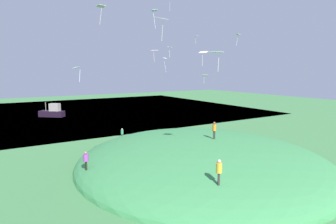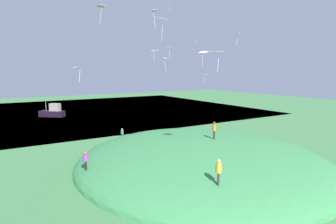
{
  "view_description": "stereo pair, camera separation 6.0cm",
  "coord_description": "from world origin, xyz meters",
  "px_view_note": "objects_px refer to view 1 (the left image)",
  "views": [
    {
      "loc": [
        33.57,
        -16.43,
        9.34
      ],
      "look_at": [
        3.09,
        2.38,
        4.17
      ],
      "focal_mm": 29.88,
      "sensor_mm": 36.0,
      "label": 1
    },
    {
      "loc": [
        33.6,
        -16.38,
        9.34
      ],
      "look_at": [
        3.09,
        2.38,
        4.17
      ],
      "focal_mm": 29.88,
      "sensor_mm": 36.0,
      "label": 2
    }
  ],
  "objects_px": {
    "person_on_hilltop": "(122,132)",
    "person_with_child": "(219,169)",
    "kite_0": "(154,11)",
    "kite_10": "(101,7)",
    "kite_13": "(238,36)",
    "kite_7": "(203,53)",
    "kite_5": "(155,51)",
    "kite_8": "(161,19)",
    "kite_4": "(170,48)",
    "kite_6": "(77,69)",
    "kite_3": "(165,60)",
    "boat_on_lake": "(53,112)",
    "kite_12": "(217,53)",
    "kite_2": "(197,36)",
    "person_watching_kites": "(86,159)",
    "person_walking_path": "(214,128)",
    "kite_1": "(205,76)"
  },
  "relations": [
    {
      "from": "kite_0",
      "to": "kite_2",
      "type": "height_order",
      "value": "kite_0"
    },
    {
      "from": "kite_13",
      "to": "kite_3",
      "type": "bearing_deg",
      "value": -144.18
    },
    {
      "from": "kite_7",
      "to": "kite_8",
      "type": "relative_size",
      "value": 0.97
    },
    {
      "from": "kite_2",
      "to": "kite_5",
      "type": "relative_size",
      "value": 0.86
    },
    {
      "from": "kite_6",
      "to": "kite_10",
      "type": "relative_size",
      "value": 0.74
    },
    {
      "from": "kite_4",
      "to": "kite_10",
      "type": "xyz_separation_m",
      "value": [
        -0.85,
        -8.68,
        4.14
      ]
    },
    {
      "from": "person_on_hilltop",
      "to": "kite_3",
      "type": "distance_m",
      "value": 13.14
    },
    {
      "from": "boat_on_lake",
      "to": "kite_5",
      "type": "xyz_separation_m",
      "value": [
        24.37,
        10.97,
        11.48
      ]
    },
    {
      "from": "kite_7",
      "to": "kite_4",
      "type": "bearing_deg",
      "value": -88.34
    },
    {
      "from": "kite_0",
      "to": "kite_12",
      "type": "relative_size",
      "value": 1.43
    },
    {
      "from": "kite_0",
      "to": "kite_6",
      "type": "relative_size",
      "value": 1.42
    },
    {
      "from": "kite_13",
      "to": "kite_4",
      "type": "bearing_deg",
      "value": -104.1
    },
    {
      "from": "kite_0",
      "to": "kite_5",
      "type": "bearing_deg",
      "value": 151.11
    },
    {
      "from": "kite_13",
      "to": "kite_7",
      "type": "bearing_deg",
      "value": -122.93
    },
    {
      "from": "kite_0",
      "to": "kite_2",
      "type": "xyz_separation_m",
      "value": [
        -9.81,
        13.91,
        -0.94
      ]
    },
    {
      "from": "kite_3",
      "to": "kite_6",
      "type": "bearing_deg",
      "value": -61.42
    },
    {
      "from": "boat_on_lake",
      "to": "kite_2",
      "type": "distance_m",
      "value": 33.51
    },
    {
      "from": "person_walking_path",
      "to": "kite_0",
      "type": "bearing_deg",
      "value": 154.86
    },
    {
      "from": "kite_0",
      "to": "kite_13",
      "type": "xyz_separation_m",
      "value": [
        1.46,
        12.32,
        -2.11
      ]
    },
    {
      "from": "person_on_hilltop",
      "to": "kite_2",
      "type": "bearing_deg",
      "value": 18.54
    },
    {
      "from": "kite_2",
      "to": "kite_8",
      "type": "distance_m",
      "value": 24.13
    },
    {
      "from": "boat_on_lake",
      "to": "kite_2",
      "type": "bearing_deg",
      "value": -4.3
    },
    {
      "from": "kite_0",
      "to": "kite_13",
      "type": "distance_m",
      "value": 12.59
    },
    {
      "from": "person_with_child",
      "to": "kite_12",
      "type": "bearing_deg",
      "value": -4.28
    },
    {
      "from": "person_walking_path",
      "to": "kite_6",
      "type": "relative_size",
      "value": 1.14
    },
    {
      "from": "kite_0",
      "to": "kite_4",
      "type": "bearing_deg",
      "value": 108.64
    },
    {
      "from": "person_with_child",
      "to": "kite_0",
      "type": "bearing_deg",
      "value": 17.88
    },
    {
      "from": "boat_on_lake",
      "to": "kite_4",
      "type": "xyz_separation_m",
      "value": [
        30.78,
        9.7,
        11.42
      ]
    },
    {
      "from": "kite_4",
      "to": "kite_0",
      "type": "bearing_deg",
      "value": -71.36
    },
    {
      "from": "kite_10",
      "to": "kite_12",
      "type": "distance_m",
      "value": 16.6
    },
    {
      "from": "person_on_hilltop",
      "to": "kite_3",
      "type": "relative_size",
      "value": 0.71
    },
    {
      "from": "person_on_hilltop",
      "to": "kite_6",
      "type": "height_order",
      "value": "kite_6"
    },
    {
      "from": "person_watching_kites",
      "to": "kite_1",
      "type": "xyz_separation_m",
      "value": [
        -7.74,
        19.1,
        6.73
      ]
    },
    {
      "from": "person_walking_path",
      "to": "kite_0",
      "type": "height_order",
      "value": "kite_0"
    },
    {
      "from": "kite_0",
      "to": "kite_3",
      "type": "bearing_deg",
      "value": 141.32
    },
    {
      "from": "boat_on_lake",
      "to": "kite_7",
      "type": "bearing_deg",
      "value": -21.31
    },
    {
      "from": "kite_3",
      "to": "kite_12",
      "type": "distance_m",
      "value": 22.04
    },
    {
      "from": "kite_6",
      "to": "kite_8",
      "type": "xyz_separation_m",
      "value": [
        6.09,
        6.34,
        4.47
      ]
    },
    {
      "from": "kite_0",
      "to": "kite_5",
      "type": "height_order",
      "value": "kite_0"
    },
    {
      "from": "kite_7",
      "to": "kite_8",
      "type": "xyz_separation_m",
      "value": [
        8.23,
        -11.6,
        2.15
      ]
    },
    {
      "from": "person_with_child",
      "to": "kite_3",
      "type": "distance_m",
      "value": 27.26
    },
    {
      "from": "person_walking_path",
      "to": "kite_1",
      "type": "height_order",
      "value": "kite_1"
    },
    {
      "from": "kite_2",
      "to": "kite_7",
      "type": "bearing_deg",
      "value": -32.43
    },
    {
      "from": "kite_2",
      "to": "kite_6",
      "type": "xyz_separation_m",
      "value": [
        10.85,
        -23.47,
        -5.8
      ]
    },
    {
      "from": "person_on_hilltop",
      "to": "person_with_child",
      "type": "xyz_separation_m",
      "value": [
        22.01,
        -2.05,
        1.85
      ]
    },
    {
      "from": "kite_3",
      "to": "kite_13",
      "type": "relative_size",
      "value": 1.45
    },
    {
      "from": "kite_0",
      "to": "kite_10",
      "type": "relative_size",
      "value": 1.05
    },
    {
      "from": "person_watching_kites",
      "to": "person_with_child",
      "type": "relative_size",
      "value": 0.9
    },
    {
      "from": "kite_7",
      "to": "boat_on_lake",
      "type": "bearing_deg",
      "value": -153.47
    },
    {
      "from": "kite_5",
      "to": "kite_8",
      "type": "bearing_deg",
      "value": -26.69
    }
  ]
}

